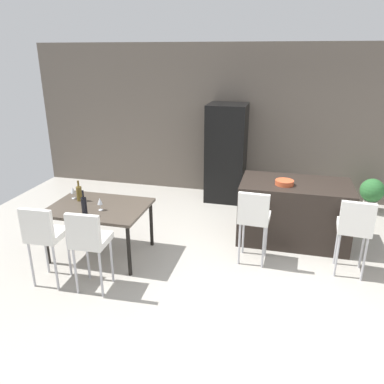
{
  "coord_description": "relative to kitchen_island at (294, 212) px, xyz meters",
  "views": [
    {
      "loc": [
        0.14,
        -4.51,
        2.74
      ],
      "look_at": [
        -1.1,
        0.4,
        0.85
      ],
      "focal_mm": 35.41,
      "sensor_mm": 36.0,
      "label": 1
    }
  ],
  "objects": [
    {
      "name": "ground_plane",
      "position": [
        -0.35,
        -0.96,
        -0.46
      ],
      "size": [
        10.0,
        10.0,
        0.0
      ],
      "primitive_type": "plane",
      "color": "#ADA89E"
    },
    {
      "name": "back_wall",
      "position": [
        -0.35,
        1.9,
        0.99
      ],
      "size": [
        10.0,
        0.12,
        2.9
      ],
      "primitive_type": "cube",
      "color": "#665B51",
      "rests_on": "ground_plane"
    },
    {
      "name": "kitchen_island",
      "position": [
        0.0,
        0.0,
        0.0
      ],
      "size": [
        1.6,
        0.92,
        0.92
      ],
      "primitive_type": "cube",
      "color": "black",
      "rests_on": "ground_plane"
    },
    {
      "name": "bar_chair_left",
      "position": [
        -0.53,
        -0.84,
        0.24
      ],
      "size": [
        0.42,
        0.42,
        1.05
      ],
      "color": "white",
      "rests_on": "ground_plane"
    },
    {
      "name": "bar_chair_middle",
      "position": [
        0.72,
        -0.84,
        0.24
      ],
      "size": [
        0.43,
        0.43,
        1.05
      ],
      "color": "white",
      "rests_on": "ground_plane"
    },
    {
      "name": "dining_table",
      "position": [
        -2.63,
        -1.13,
        0.21
      ],
      "size": [
        1.32,
        0.95,
        0.74
      ],
      "color": "#4C4238",
      "rests_on": "ground_plane"
    },
    {
      "name": "dining_chair_near",
      "position": [
        -2.92,
        -1.96,
        0.24
      ],
      "size": [
        0.42,
        0.42,
        1.05
      ],
      "color": "white",
      "rests_on": "ground_plane"
    },
    {
      "name": "dining_chair_far",
      "position": [
        -2.33,
        -1.96,
        0.24
      ],
      "size": [
        0.42,
        0.42,
        1.05
      ],
      "color": "white",
      "rests_on": "ground_plane"
    },
    {
      "name": "wine_bottle_left",
      "position": [
        -2.65,
        -1.45,
        0.41
      ],
      "size": [
        0.07,
        0.07,
        0.34
      ],
      "color": "black",
      "rests_on": "dining_table"
    },
    {
      "name": "wine_bottle_corner",
      "position": [
        -2.98,
        -1.0,
        0.39
      ],
      "size": [
        0.08,
        0.08,
        0.3
      ],
      "color": "brown",
      "rests_on": "dining_table"
    },
    {
      "name": "wine_glass_middle",
      "position": [
        -2.54,
        -1.25,
        0.4
      ],
      "size": [
        0.07,
        0.07,
        0.17
      ],
      "color": "silver",
      "rests_on": "dining_table"
    },
    {
      "name": "wine_glass_right",
      "position": [
        -3.11,
        -0.95,
        0.4
      ],
      "size": [
        0.07,
        0.07,
        0.17
      ],
      "color": "silver",
      "rests_on": "dining_table"
    },
    {
      "name": "refrigerator",
      "position": [
        -1.28,
        1.46,
        0.46
      ],
      "size": [
        0.72,
        0.68,
        1.84
      ],
      "primitive_type": "cube",
      "color": "black",
      "rests_on": "ground_plane"
    },
    {
      "name": "fruit_bowl",
      "position": [
        -0.17,
        -0.13,
        0.5
      ],
      "size": [
        0.27,
        0.27,
        0.07
      ],
      "primitive_type": "cylinder",
      "color": "#C6512D",
      "rests_on": "kitchen_island"
    },
    {
      "name": "potted_plant",
      "position": [
        1.37,
        1.45,
        -0.1
      ],
      "size": [
        0.42,
        0.42,
        0.62
      ],
      "color": "beige",
      "rests_on": "ground_plane"
    }
  ]
}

